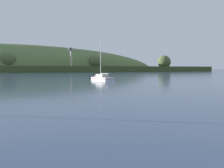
# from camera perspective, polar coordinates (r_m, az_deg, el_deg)

# --- Properties ---
(far_shoreline_hill) EXTENTS (408.36, 113.28, 53.11)m
(far_shoreline_hill) POSITION_cam_1_polar(r_m,az_deg,el_deg) (258.75, -21.95, 2.60)
(far_shoreline_hill) COLOR #3C4E24
(far_shoreline_hill) RESTS_ON ground
(dockside_crane) EXTENTS (12.67, 8.68, 21.97)m
(dockside_crane) POSITION_cam_1_polar(r_m,az_deg,el_deg) (230.99, -9.09, 5.27)
(dockside_crane) COLOR #4C4C51
(dockside_crane) RESTS_ON ground
(sailboat_near_mooring) EXTENTS (5.12, 9.32, 14.04)m
(sailboat_near_mooring) POSITION_cam_1_polar(r_m,az_deg,el_deg) (75.24, -2.60, 1.16)
(sailboat_near_mooring) COLOR white
(sailboat_near_mooring) RESTS_ON ground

